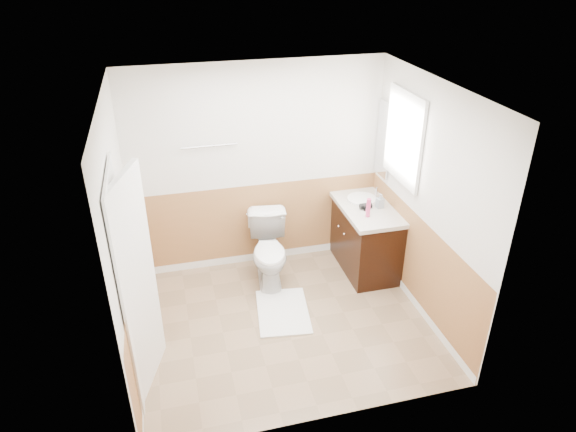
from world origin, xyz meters
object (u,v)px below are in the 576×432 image
object	(u,v)px
lotion_bottle	(368,208)
soap_dispenser	(380,201)
vanity_cabinet	(364,238)
toilet	(270,251)
bath_mat	(283,312)

from	to	relation	value
lotion_bottle	soap_dispenser	distance (m)	0.28
vanity_cabinet	toilet	bearing A→B (deg)	-179.19
lotion_bottle	toilet	bearing A→B (deg)	166.86
vanity_cabinet	lotion_bottle	size ratio (longest dim) A/B	5.00
soap_dispenser	bath_mat	bearing A→B (deg)	-156.56
toilet	soap_dispenser	bearing A→B (deg)	4.15
toilet	vanity_cabinet	distance (m)	1.19
toilet	soap_dispenser	distance (m)	1.42
bath_mat	vanity_cabinet	xyz separation A→B (m)	(1.19, 0.67, 0.39)
lotion_bottle	bath_mat	bearing A→B (deg)	-160.15
bath_mat	soap_dispenser	bearing A→B (deg)	23.44
lotion_bottle	soap_dispenser	bearing A→B (deg)	38.44
vanity_cabinet	lotion_bottle	xyz separation A→B (m)	(-0.10, -0.27, 0.56)
toilet	soap_dispenser	size ratio (longest dim) A/B	4.56
toilet	lotion_bottle	xyz separation A→B (m)	(1.09, -0.25, 0.56)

